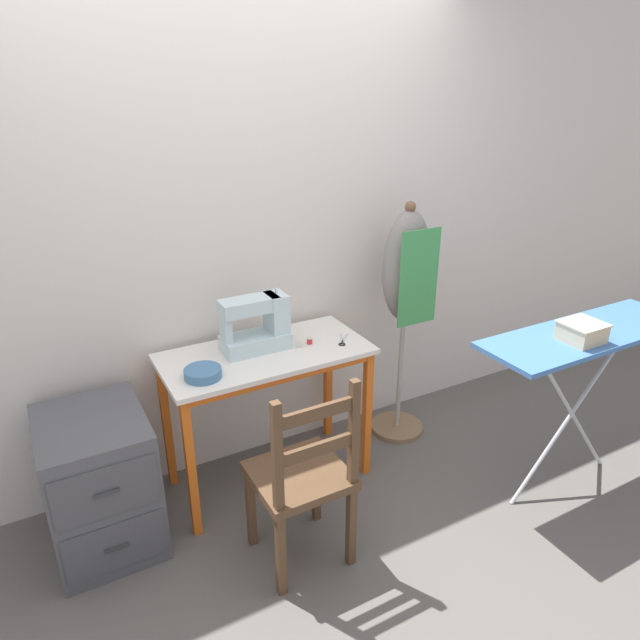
# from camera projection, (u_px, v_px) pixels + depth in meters

# --- Properties ---
(ground_plane) EXTENTS (14.00, 14.00, 0.00)m
(ground_plane) POSITION_uv_depth(u_px,v_px,m) (291.00, 504.00, 2.92)
(ground_plane) COLOR #5B5651
(wall_back) EXTENTS (10.00, 0.05, 2.55)m
(wall_back) POSITION_uv_depth(u_px,v_px,m) (236.00, 237.00, 2.88)
(wall_back) COLOR silver
(wall_back) RESTS_ON ground_plane
(sewing_table) EXTENTS (1.04, 0.50, 0.76)m
(sewing_table) POSITION_uv_depth(u_px,v_px,m) (267.00, 372.00, 2.86)
(sewing_table) COLOR silver
(sewing_table) RESTS_ON ground_plane
(sewing_machine) EXTENTS (0.35, 0.17, 0.30)m
(sewing_machine) POSITION_uv_depth(u_px,v_px,m) (258.00, 325.00, 2.81)
(sewing_machine) COLOR silver
(sewing_machine) RESTS_ON sewing_table
(fabric_bowl) EXTENTS (0.17, 0.17, 0.04)m
(fabric_bowl) POSITION_uv_depth(u_px,v_px,m) (203.00, 373.00, 2.58)
(fabric_bowl) COLOR teal
(fabric_bowl) RESTS_ON sewing_table
(scissors) EXTENTS (0.11, 0.14, 0.01)m
(scissors) POSITION_uv_depth(u_px,v_px,m) (343.00, 341.00, 2.93)
(scissors) COLOR silver
(scissors) RESTS_ON sewing_table
(thread_spool_near_machine) EXTENTS (0.03, 0.03, 0.03)m
(thread_spool_near_machine) POSITION_uv_depth(u_px,v_px,m) (300.00, 344.00, 2.87)
(thread_spool_near_machine) COLOR silver
(thread_spool_near_machine) RESTS_ON sewing_table
(thread_spool_mid_table) EXTENTS (0.03, 0.03, 0.04)m
(thread_spool_mid_table) POSITION_uv_depth(u_px,v_px,m) (310.00, 341.00, 2.90)
(thread_spool_mid_table) COLOR red
(thread_spool_mid_table) RESTS_ON sewing_table
(wooden_chair) EXTENTS (0.40, 0.38, 0.93)m
(wooden_chair) POSITION_uv_depth(u_px,v_px,m) (302.00, 478.00, 2.43)
(wooden_chair) COLOR #513823
(wooden_chair) RESTS_ON ground_plane
(filing_cabinet) EXTENTS (0.45, 0.56, 0.66)m
(filing_cabinet) POSITION_uv_depth(u_px,v_px,m) (100.00, 482.00, 2.58)
(filing_cabinet) COLOR #4C4C51
(filing_cabinet) RESTS_ON ground_plane
(dress_form) EXTENTS (0.32, 0.32, 1.42)m
(dress_form) POSITION_uv_depth(u_px,v_px,m) (406.00, 281.00, 3.16)
(dress_form) COLOR #846647
(dress_form) RESTS_ON ground_plane
(ironing_board) EXTENTS (1.16, 0.36, 0.90)m
(ironing_board) POSITION_uv_depth(u_px,v_px,m) (586.00, 341.00, 2.75)
(ironing_board) COLOR #3D6BAD
(ironing_board) RESTS_ON ground_plane
(storage_box) EXTENTS (0.18, 0.17, 0.09)m
(storage_box) POSITION_uv_depth(u_px,v_px,m) (582.00, 332.00, 2.61)
(storage_box) COLOR beige
(storage_box) RESTS_ON ironing_board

